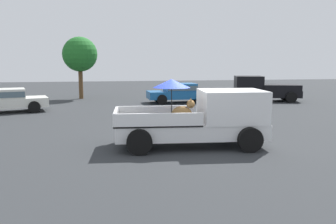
{
  "coord_description": "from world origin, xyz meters",
  "views": [
    {
      "loc": [
        -2.82,
        -11.51,
        2.88
      ],
      "look_at": [
        -0.67,
        0.64,
        1.1
      ],
      "focal_mm": 38.0,
      "sensor_mm": 36.0,
      "label": 1
    }
  ],
  "objects_px": {
    "pickup_truck_main": "(204,118)",
    "parked_sedan_near": "(179,92)",
    "parked_sedan_far": "(6,99)",
    "pickup_truck_red": "(262,89)"
  },
  "relations": [
    {
      "from": "pickup_truck_main",
      "to": "parked_sedan_near",
      "type": "distance_m",
      "value": 12.78
    },
    {
      "from": "pickup_truck_main",
      "to": "parked_sedan_near",
      "type": "relative_size",
      "value": 1.19
    },
    {
      "from": "pickup_truck_red",
      "to": "parked_sedan_far",
      "type": "relative_size",
      "value": 1.1
    },
    {
      "from": "pickup_truck_red",
      "to": "pickup_truck_main",
      "type": "bearing_deg",
      "value": 71.55
    },
    {
      "from": "pickup_truck_main",
      "to": "pickup_truck_red",
      "type": "height_order",
      "value": "pickup_truck_main"
    },
    {
      "from": "pickup_truck_red",
      "to": "parked_sedan_far",
      "type": "distance_m",
      "value": 16.9
    },
    {
      "from": "pickup_truck_red",
      "to": "parked_sedan_near",
      "type": "xyz_separation_m",
      "value": [
        -6.09,
        0.15,
        -0.13
      ]
    },
    {
      "from": "parked_sedan_near",
      "to": "pickup_truck_main",
      "type": "bearing_deg",
      "value": 79.71
    },
    {
      "from": "parked_sedan_near",
      "to": "parked_sedan_far",
      "type": "bearing_deg",
      "value": 13.58
    },
    {
      "from": "pickup_truck_red",
      "to": "parked_sedan_far",
      "type": "bearing_deg",
      "value": 23.48
    }
  ]
}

